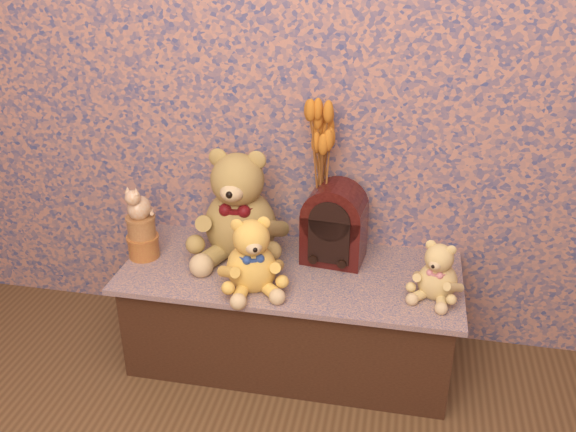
% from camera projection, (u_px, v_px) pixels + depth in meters
% --- Properties ---
extents(display_shelf, '(1.22, 0.52, 0.39)m').
position_uv_depth(display_shelf, '(291.00, 314.00, 2.32)').
color(display_shelf, navy).
rests_on(display_shelf, ground).
extents(teddy_large, '(0.36, 0.43, 0.45)m').
position_uv_depth(teddy_large, '(240.00, 199.00, 2.26)').
color(teddy_large, olive).
rests_on(teddy_large, display_shelf).
extents(teddy_medium, '(0.32, 0.34, 0.29)m').
position_uv_depth(teddy_medium, '(251.00, 250.00, 2.07)').
color(teddy_medium, gold).
rests_on(teddy_medium, display_shelf).
extents(teddy_small, '(0.24, 0.26, 0.22)m').
position_uv_depth(teddy_small, '(439.00, 267.00, 2.04)').
color(teddy_small, '#E2B66B').
rests_on(teddy_small, display_shelf).
extents(cathedral_radio, '(0.24, 0.18, 0.30)m').
position_uv_depth(cathedral_radio, '(335.00, 223.00, 2.24)').
color(cathedral_radio, '#340A09').
rests_on(cathedral_radio, display_shelf).
extents(ceramic_vase, '(0.14, 0.14, 0.19)m').
position_uv_depth(ceramic_vase, '(319.00, 229.00, 2.31)').
color(ceramic_vase, tan).
rests_on(ceramic_vase, display_shelf).
extents(dried_stalks, '(0.22, 0.22, 0.39)m').
position_uv_depth(dried_stalks, '(321.00, 157.00, 2.19)').
color(dried_stalks, orange).
rests_on(dried_stalks, ceramic_vase).
extents(biscuit_tin_lower, '(0.15, 0.15, 0.08)m').
position_uv_depth(biscuit_tin_lower, '(144.00, 246.00, 2.31)').
color(biscuit_tin_lower, gold).
rests_on(biscuit_tin_lower, display_shelf).
extents(biscuit_tin_upper, '(0.11, 0.11, 0.08)m').
position_uv_depth(biscuit_tin_upper, '(141.00, 227.00, 2.27)').
color(biscuit_tin_upper, '#DBAC60').
rests_on(biscuit_tin_upper, biscuit_tin_lower).
extents(cat_figurine, '(0.11, 0.12, 0.13)m').
position_uv_depth(cat_figurine, '(138.00, 201.00, 2.23)').
color(cat_figurine, silver).
rests_on(cat_figurine, biscuit_tin_upper).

